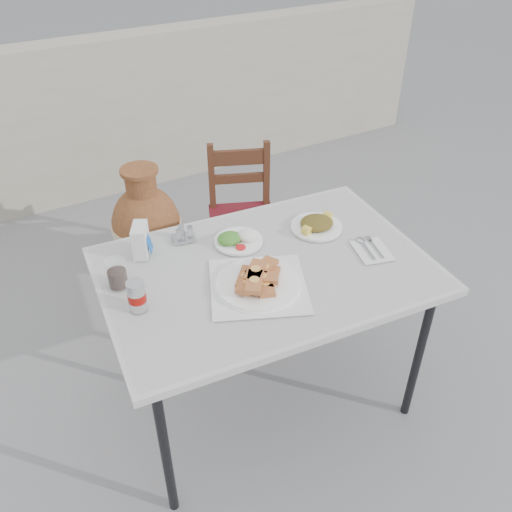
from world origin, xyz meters
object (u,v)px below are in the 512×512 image
salad_rice_plate (238,239)px  cafe_table (266,277)px  chair (242,216)px  salad_chopped_plate (317,224)px  napkin_holder (141,240)px  condiment_caddy (184,235)px  terracotta_urn (147,227)px  pide_plate (258,279)px  soda_can (137,296)px  cola_glass (117,275)px

salad_rice_plate → cafe_table: bearing=-84.4°
chair → salad_chopped_plate: bearing=-69.5°
napkin_holder → condiment_caddy: 0.21m
cafe_table → terracotta_urn: size_ratio=1.89×
napkin_holder → condiment_caddy: napkin_holder is taller
chair → pide_plate: bearing=-92.4°
salad_rice_plate → terracotta_urn: (-0.11, 1.05, -0.50)m
cafe_table → soda_can: size_ratio=11.46×
salad_rice_plate → chair: 0.91m
cola_glass → pide_plate: bearing=-29.5°
cola_glass → terracotta_urn: cola_glass is taller
soda_can → pide_plate: bearing=-12.8°
cafe_table → napkin_holder: size_ratio=10.22×
salad_rice_plate → salad_chopped_plate: size_ratio=0.91×
cafe_table → pide_plate: size_ratio=2.86×
salad_rice_plate → chair: size_ratio=0.25×
cola_glass → napkin_holder: napkin_holder is taller
napkin_holder → terracotta_urn: 1.11m
pide_plate → salad_chopped_plate: pide_plate is taller
cola_glass → chair: (0.96, 0.75, -0.43)m
soda_can → napkin_holder: napkin_holder is taller
cafe_table → salad_chopped_plate: 0.39m
salad_chopped_plate → chair: salad_chopped_plate is taller
salad_chopped_plate → napkin_holder: 0.81m
pide_plate → condiment_caddy: bearing=106.3°
salad_chopped_plate → pide_plate: bearing=-151.8°
cola_glass → napkin_holder: bearing=45.8°
salad_rice_plate → soda_can: 0.58m
cola_glass → condiment_caddy: cola_glass is taller
salad_chopped_plate → cafe_table: bearing=-158.1°
salad_chopped_plate → napkin_holder: bearing=165.5°
pide_plate → napkin_holder: napkin_holder is taller
terracotta_urn → chair: bearing=-32.8°
cafe_table → terracotta_urn: (-0.13, 1.26, -0.42)m
cola_glass → chair: 1.29m
pide_plate → salad_rice_plate: pide_plate is taller
condiment_caddy → napkin_holder: bearing=-176.3°
cafe_table → salad_chopped_plate: (0.35, 0.14, 0.08)m
soda_can → condiment_caddy: 0.48m
condiment_caddy → pide_plate: bearing=-73.7°
salad_rice_plate → condiment_caddy: condiment_caddy is taller
condiment_caddy → terracotta_urn: 1.04m
cafe_table → salad_chopped_plate: salad_chopped_plate is taller
cola_glass → condiment_caddy: (0.36, 0.18, -0.03)m
cola_glass → salad_chopped_plate: bearing=-2.4°
salad_rice_plate → terracotta_urn: bearing=96.2°
napkin_holder → chair: 1.09m
cafe_table → soda_can: (-0.56, 0.01, 0.12)m
salad_rice_plate → soda_can: soda_can is taller
salad_chopped_plate → terracotta_urn: salad_chopped_plate is taller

